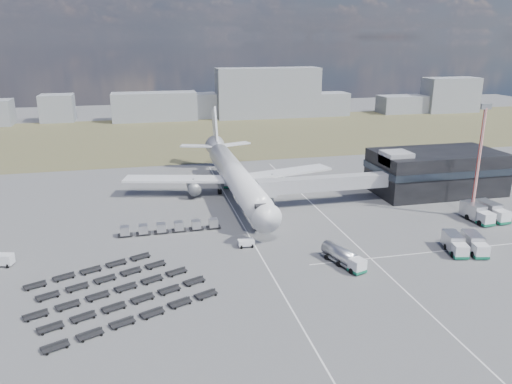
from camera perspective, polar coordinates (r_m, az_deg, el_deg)
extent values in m
plane|color=#565659|center=(89.42, 1.39, -6.48)|extent=(420.00, 420.00, 0.00)
cube|color=brown|center=(193.68, -6.83, 6.45)|extent=(420.00, 90.00, 0.01)
cube|color=silver|center=(93.45, -0.58, -5.39)|extent=(0.25, 110.00, 0.01)
cube|color=silver|center=(98.64, 9.71, -4.40)|extent=(0.25, 110.00, 0.01)
cube|color=silver|center=(91.94, 18.06, -6.69)|extent=(40.00, 0.25, 0.01)
cube|color=black|center=(127.78, 19.88, 2.18)|extent=(30.00, 16.00, 10.00)
cube|color=#262D38|center=(127.50, 19.93, 2.70)|extent=(30.40, 16.40, 1.60)
cube|color=#939399|center=(118.98, 15.73, 3.75)|extent=(6.00, 6.00, 3.00)
cube|color=#939399|center=(111.34, 7.80, 0.99)|extent=(29.80, 3.00, 3.00)
cube|color=#939399|center=(106.94, 1.16, 0.47)|extent=(4.00, 3.60, 3.40)
cylinder|color=slate|center=(108.53, 1.86, -0.69)|extent=(0.70, 0.70, 5.10)
cylinder|color=black|center=(109.20, 1.85, -1.74)|extent=(1.40, 0.90, 1.40)
cylinder|color=silver|center=(115.29, -2.33, 1.81)|extent=(5.60, 48.00, 5.60)
cone|color=silver|center=(90.60, 0.86, -2.55)|extent=(5.60, 5.00, 5.60)
cone|color=silver|center=(141.91, -4.49, 5.06)|extent=(5.60, 8.00, 5.60)
cube|color=black|center=(92.16, 0.56, -1.67)|extent=(2.20, 2.00, 0.80)
cube|color=silver|center=(118.80, -8.95, 1.48)|extent=(25.59, 11.38, 0.50)
cube|color=silver|center=(123.25, 3.18, 2.24)|extent=(25.59, 11.38, 0.50)
cylinder|color=slate|center=(117.64, -7.14, 0.54)|extent=(3.00, 5.00, 3.00)
cylinder|color=slate|center=(120.94, 1.84, 1.13)|extent=(3.00, 5.00, 3.00)
cube|color=silver|center=(143.08, -6.80, 5.25)|extent=(9.49, 5.63, 0.35)
cube|color=silver|center=(144.66, -2.45, 5.49)|extent=(9.49, 5.63, 0.35)
cube|color=silver|center=(143.75, -4.73, 7.52)|extent=(0.50, 9.06, 11.45)
cylinder|color=slate|center=(97.02, 0.06, -3.72)|extent=(0.50, 0.50, 2.50)
cylinder|color=slate|center=(119.68, -4.17, 0.34)|extent=(0.60, 0.60, 2.50)
cylinder|color=slate|center=(120.78, -1.18, 0.55)|extent=(0.60, 0.60, 2.50)
cylinder|color=black|center=(97.29, 0.06, -4.14)|extent=(0.50, 1.20, 1.20)
cube|color=gray|center=(241.50, -21.75, 8.91)|extent=(14.20, 12.00, 11.81)
cube|color=gray|center=(231.57, -11.51, 9.55)|extent=(37.23, 12.00, 12.46)
cube|color=gray|center=(238.20, -4.37, 9.88)|extent=(40.92, 12.00, 11.07)
cube|color=gray|center=(235.77, 1.39, 11.27)|extent=(48.04, 12.00, 22.65)
cube|color=gray|center=(245.22, 7.84, 9.93)|extent=(21.52, 12.00, 10.63)
cube|color=gray|center=(261.17, 16.32, 9.61)|extent=(22.83, 12.00, 8.43)
cube|color=gray|center=(271.67, 21.32, 10.30)|extent=(27.02, 12.00, 16.86)
cube|color=silver|center=(81.76, 11.50, -8.22)|extent=(2.75, 2.75, 2.09)
cube|color=#126949|center=(82.11, 11.47, -8.73)|extent=(2.87, 2.87, 0.45)
cylinder|color=#B6B6BB|center=(84.57, 9.48, -6.90)|extent=(4.28, 7.19, 2.27)
cube|color=slate|center=(85.00, 9.44, -7.54)|extent=(4.20, 7.16, 0.32)
cylinder|color=black|center=(84.17, 10.04, -8.01)|extent=(2.56, 1.69, 1.00)
cube|color=silver|center=(89.91, -1.14, -5.88)|extent=(2.89, 1.65, 1.33)
cube|color=silver|center=(92.59, -27.10, -6.94)|extent=(4.11, 2.64, 2.07)
cube|color=silver|center=(126.26, -2.96, 1.52)|extent=(4.21, 7.06, 3.09)
cube|color=#126949|center=(126.61, -2.95, 0.96)|extent=(4.35, 7.20, 0.50)
cube|color=silver|center=(92.06, 22.30, -6.23)|extent=(2.80, 2.72, 2.25)
cube|color=#126949|center=(92.40, 22.24, -6.73)|extent=(2.92, 2.85, 0.46)
cube|color=#B6B6BB|center=(94.96, 21.54, -5.16)|extent=(3.46, 5.14, 2.66)
cube|color=silver|center=(93.43, 24.28, -6.14)|extent=(2.80, 2.72, 2.25)
cube|color=#126949|center=(93.76, 24.22, -6.63)|extent=(2.92, 2.85, 0.46)
cube|color=#B6B6BB|center=(96.29, 23.47, -5.09)|extent=(3.46, 5.14, 2.66)
cube|color=silver|center=(109.45, 24.81, -2.79)|extent=(2.76, 2.65, 2.48)
cube|color=#126949|center=(109.76, 24.75, -3.26)|extent=(2.88, 2.77, 0.51)
cube|color=#B6B6BB|center=(112.07, 23.53, -1.93)|extent=(3.06, 5.36, 2.93)
cube|color=silver|center=(111.98, 26.28, -2.55)|extent=(2.76, 2.65, 2.48)
cube|color=#126949|center=(112.28, 26.22, -3.01)|extent=(2.88, 2.77, 0.51)
cube|color=#B6B6BB|center=(114.54, 24.99, -1.72)|extent=(3.06, 5.36, 2.93)
cube|color=black|center=(97.63, -14.72, -4.77)|extent=(2.78, 1.75, 0.19)
cube|color=#B6B6BB|center=(97.31, -14.76, -4.28)|extent=(1.72, 1.72, 1.58)
cube|color=black|center=(97.61, -12.74, -4.63)|extent=(2.78, 1.75, 0.19)
cube|color=#B6B6BB|center=(97.29, -12.78, -4.14)|extent=(1.72, 1.72, 1.58)
cube|color=black|center=(97.72, -10.76, -4.47)|extent=(2.78, 1.75, 0.19)
cube|color=#B6B6BB|center=(97.39, -10.79, -3.98)|extent=(1.72, 1.72, 1.58)
cube|color=black|center=(97.94, -8.79, -4.32)|extent=(2.78, 1.75, 0.19)
cube|color=#B6B6BB|center=(97.61, -8.82, -3.83)|extent=(1.72, 1.72, 1.58)
cube|color=black|center=(98.27, -6.83, -4.16)|extent=(2.78, 1.75, 0.19)
cube|color=#B6B6BB|center=(97.95, -6.85, -3.67)|extent=(1.72, 1.72, 1.58)
cube|color=black|center=(98.72, -4.89, -3.99)|extent=(2.78, 1.75, 0.19)
cube|color=#B6B6BB|center=(98.40, -4.90, -3.51)|extent=(1.72, 1.72, 1.58)
cube|color=black|center=(70.24, -13.41, -13.74)|extent=(24.03, 11.76, 0.77)
cube|color=black|center=(73.87, -14.86, -12.21)|extent=(24.03, 11.76, 0.77)
cube|color=black|center=(77.59, -16.15, -10.82)|extent=(24.03, 11.76, 0.77)
cube|color=black|center=(81.38, -17.31, -9.55)|extent=(20.13, 10.04, 0.77)
cube|color=black|center=(85.23, -18.37, -8.39)|extent=(20.13, 10.04, 0.77)
cylinder|color=red|center=(110.73, 24.05, 2.91)|extent=(0.64, 0.64, 22.78)
cube|color=slate|center=(108.73, 24.81, 8.86)|extent=(2.21, 0.63, 1.09)
cube|color=#565659|center=(113.76, 23.37, -2.58)|extent=(1.82, 1.82, 0.27)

